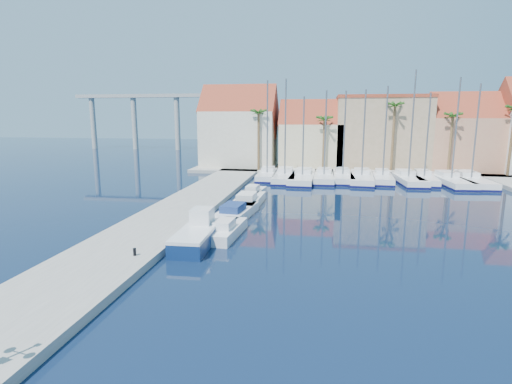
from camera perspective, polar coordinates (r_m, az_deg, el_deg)
ground at (r=21.70m, az=-1.47°, el=-13.18°), size 260.00×260.00×0.00m
quay_west at (r=36.38m, az=-11.46°, el=-3.04°), size 6.00×77.00×0.50m
shore_north at (r=68.30m, az=14.58°, el=3.26°), size 54.00×16.00×0.50m
bollard at (r=25.48m, az=-16.95°, el=-8.18°), size 0.19×0.19×0.47m
fishing_boat at (r=28.27m, az=-8.26°, el=-5.87°), size 2.36×6.61×2.29m
motorboat_west_0 at (r=29.78m, az=-4.27°, el=-5.43°), size 2.13×5.66×1.40m
motorboat_west_1 at (r=35.02m, az=-2.97°, el=-2.93°), size 3.04×7.45×1.40m
motorboat_west_2 at (r=39.75m, az=-1.15°, el=-1.26°), size 2.50×7.34×1.40m
motorboat_west_3 at (r=43.92m, az=-0.34°, el=-0.10°), size 2.14×5.39×1.40m
sailboat_0 at (r=56.87m, az=1.65°, el=2.51°), size 2.70×9.34×13.56m
sailboat_1 at (r=55.94m, az=4.16°, el=2.31°), size 3.36×11.41×13.67m
sailboat_2 at (r=55.24m, az=6.71°, el=2.13°), size 3.57×12.07×11.36m
sailboat_3 at (r=55.97m, az=9.68°, el=2.19°), size 2.77×10.24×12.16m
sailboat_4 at (r=56.61m, az=12.24°, el=2.19°), size 2.92×10.30×12.11m
sailboat_5 at (r=56.44m, az=14.84°, el=2.04°), size 3.82×11.57×12.22m
sailboat_6 at (r=56.90m, az=17.60°, el=2.00°), size 3.09×9.50×12.64m
sailboat_7 at (r=57.09m, az=20.77°, el=1.83°), size 3.52×10.84×14.56m
sailboat_8 at (r=58.21m, az=22.79°, el=1.82°), size 3.31×10.04×11.77m
sailboat_9 at (r=57.89m, az=25.89°, el=1.54°), size 3.85×11.36×13.53m
sailboat_10 at (r=59.32m, az=28.15°, el=1.53°), size 3.26×11.86×12.79m
building_0 at (r=67.92m, az=-2.34°, el=8.87°), size 12.30×9.00×13.50m
building_1 at (r=66.58m, az=7.93°, el=7.68°), size 10.30×8.00×11.00m
building_2 at (r=68.14m, az=17.35°, el=8.17°), size 14.20×10.20×11.50m
building_3 at (r=69.84m, az=27.31°, el=7.19°), size 10.30×8.00×12.00m
palm_0 at (r=62.24m, az=0.37°, el=11.05°), size 2.60×2.60×10.15m
palm_1 at (r=61.47m, az=9.76°, el=10.02°), size 2.60×2.60×9.15m
palm_2 at (r=62.32m, az=19.23°, el=11.33°), size 2.60×2.60×11.15m
palm_3 at (r=64.11m, az=26.30°, el=9.53°), size 2.60×2.60×9.65m
viaduct at (r=110.15m, az=-13.76°, el=11.26°), size 48.00×2.20×14.45m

